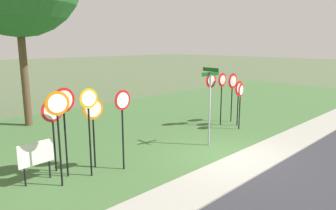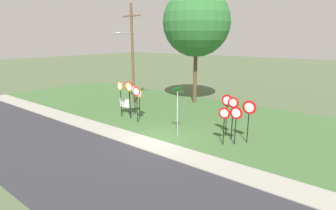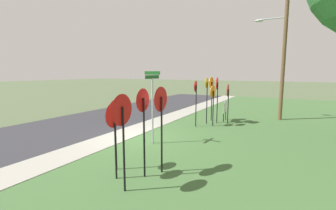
# 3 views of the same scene
# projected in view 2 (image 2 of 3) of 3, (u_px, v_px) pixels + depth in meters

# --- Properties ---
(ground_plane) EXTENTS (160.00, 160.00, 0.00)m
(ground_plane) POSITION_uv_depth(u_px,v_px,m) (157.00, 140.00, 16.06)
(ground_plane) COLOR #4C5B3D
(road_asphalt) EXTENTS (44.00, 6.40, 0.01)m
(road_asphalt) POSITION_uv_depth(u_px,v_px,m) (92.00, 170.00, 12.38)
(road_asphalt) COLOR #2D2D33
(road_asphalt) RESTS_ON ground_plane
(sidewalk_strip) EXTENTS (44.00, 1.60, 0.06)m
(sidewalk_strip) POSITION_uv_depth(u_px,v_px,m) (148.00, 144.00, 15.44)
(sidewalk_strip) COLOR #99968C
(sidewalk_strip) RESTS_ON ground_plane
(grass_median) EXTENTS (44.00, 12.00, 0.04)m
(grass_median) POSITION_uv_depth(u_px,v_px,m) (206.00, 117.00, 20.66)
(grass_median) COLOR #3D6033
(grass_median) RESTS_ON ground_plane
(stop_sign_near_left) EXTENTS (0.65, 0.12, 2.66)m
(stop_sign_near_left) POSITION_uv_depth(u_px,v_px,m) (137.00, 97.00, 18.95)
(stop_sign_near_left) COLOR black
(stop_sign_near_left) RESTS_ON grass_median
(stop_sign_near_right) EXTENTS (0.71, 0.12, 2.37)m
(stop_sign_near_right) POSITION_uv_depth(u_px,v_px,m) (139.00, 97.00, 19.97)
(stop_sign_near_right) COLOR black
(stop_sign_near_right) RESTS_ON grass_median
(stop_sign_far_left) EXTENTS (0.75, 0.11, 2.41)m
(stop_sign_far_left) POSITION_uv_depth(u_px,v_px,m) (134.00, 93.00, 21.07)
(stop_sign_far_left) COLOR black
(stop_sign_far_left) RESTS_ON grass_median
(stop_sign_far_center) EXTENTS (0.69, 0.12, 2.81)m
(stop_sign_far_center) POSITION_uv_depth(u_px,v_px,m) (120.00, 92.00, 20.33)
(stop_sign_far_center) COLOR black
(stop_sign_far_center) RESTS_ON grass_median
(stop_sign_far_right) EXTENTS (0.61, 0.09, 2.79)m
(stop_sign_far_right) POSITION_uv_depth(u_px,v_px,m) (129.00, 94.00, 19.77)
(stop_sign_far_right) COLOR black
(stop_sign_far_right) RESTS_ON grass_median
(stop_sign_center_tall) EXTENTS (0.75, 0.13, 2.81)m
(stop_sign_center_tall) POSITION_uv_depth(u_px,v_px,m) (129.00, 91.00, 20.45)
(stop_sign_center_tall) COLOR black
(stop_sign_center_tall) RESTS_ON grass_median
(yield_sign_near_left) EXTENTS (0.82, 0.10, 2.59)m
(yield_sign_near_left) POSITION_uv_depth(u_px,v_px,m) (249.00, 111.00, 15.09)
(yield_sign_near_left) COLOR black
(yield_sign_near_left) RESTS_ON grass_median
(yield_sign_near_right) EXTENTS (0.77, 0.10, 2.70)m
(yield_sign_near_right) POSITION_uv_depth(u_px,v_px,m) (227.00, 105.00, 16.17)
(yield_sign_near_right) COLOR black
(yield_sign_near_right) RESTS_ON grass_median
(yield_sign_far_left) EXTENTS (0.74, 0.11, 2.29)m
(yield_sign_far_left) POSITION_uv_depth(u_px,v_px,m) (236.00, 117.00, 14.90)
(yield_sign_far_left) COLOR black
(yield_sign_far_left) RESTS_ON grass_median
(yield_sign_far_right) EXTENTS (0.67, 0.16, 2.26)m
(yield_sign_far_right) POSITION_uv_depth(u_px,v_px,m) (224.00, 117.00, 14.88)
(yield_sign_far_right) COLOR black
(yield_sign_far_right) RESTS_ON grass_median
(yield_sign_center) EXTENTS (0.69, 0.10, 2.66)m
(yield_sign_center) POSITION_uv_depth(u_px,v_px,m) (233.00, 108.00, 15.64)
(yield_sign_center) COLOR black
(yield_sign_center) RESTS_ON grass_median
(street_name_post) EXTENTS (0.96, 0.81, 3.17)m
(street_name_post) POSITION_uv_depth(u_px,v_px,m) (177.00, 107.00, 16.27)
(street_name_post) COLOR #9EA0A8
(street_name_post) RESTS_ON grass_median
(utility_pole) EXTENTS (2.10, 2.01, 9.10)m
(utility_pole) POSITION_uv_depth(u_px,v_px,m) (131.00, 51.00, 24.04)
(utility_pole) COLOR brown
(utility_pole) RESTS_ON grass_median
(notice_board) EXTENTS (1.10, 0.12, 1.25)m
(notice_board) POSITION_uv_depth(u_px,v_px,m) (125.00, 104.00, 21.46)
(notice_board) COLOR black
(notice_board) RESTS_ON grass_median
(oak_tree_left) EXTENTS (6.17, 6.17, 10.55)m
(oak_tree_left) POSITION_uv_depth(u_px,v_px,m) (196.00, 23.00, 23.74)
(oak_tree_left) COLOR brown
(oak_tree_left) RESTS_ON grass_median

